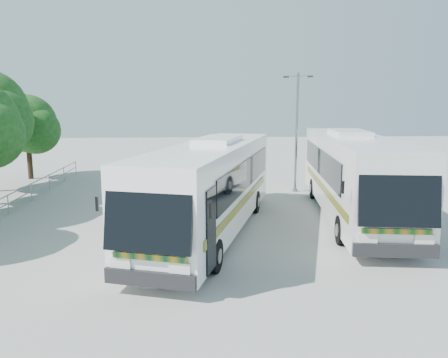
{
  "coord_description": "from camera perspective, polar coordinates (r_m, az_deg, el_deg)",
  "views": [
    {
      "loc": [
        -0.92,
        -18.05,
        5.35
      ],
      "look_at": [
        0.33,
        1.65,
        1.88
      ],
      "focal_mm": 35.0,
      "sensor_mm": 36.0,
      "label": 1
    }
  ],
  "objects": [
    {
      "name": "railing",
      "position": [
        24.29,
        -25.51,
        -1.95
      ],
      "size": [
        0.06,
        22.0,
        1.0
      ],
      "color": "gray",
      "rests_on": "ground"
    },
    {
      "name": "tree_far_e",
      "position": [
        33.5,
        -24.24,
        6.6
      ],
      "size": [
        4.54,
        4.28,
        5.92
      ],
      "color": "#382314",
      "rests_on": "ground"
    },
    {
      "name": "ground",
      "position": [
        18.85,
        -0.68,
        -6.51
      ],
      "size": [
        100.0,
        100.0,
        0.0
      ],
      "primitive_type": "plane",
      "color": "#959591",
      "rests_on": "ground"
    },
    {
      "name": "kerb_divider",
      "position": [
        20.78,
        -7.33,
        -4.81
      ],
      "size": [
        0.4,
        16.0,
        0.15
      ],
      "primitive_type": "cube",
      "color": "#B2B2AD",
      "rests_on": "ground"
    },
    {
      "name": "lamppost",
      "position": [
        26.4,
        9.47,
        6.67
      ],
      "size": [
        1.67,
        0.73,
        7.04
      ],
      "rotation": [
        0.0,
        0.0,
        -0.34
      ],
      "color": "gray",
      "rests_on": "ground"
    },
    {
      "name": "coach_main",
      "position": [
        17.9,
        -1.66,
        -0.77
      ],
      "size": [
        6.38,
        13.41,
        3.67
      ],
      "rotation": [
        0.0,
        0.0,
        -0.3
      ],
      "color": "white",
      "rests_on": "ground"
    },
    {
      "name": "coach_adjacent",
      "position": [
        21.36,
        16.44,
        0.76
      ],
      "size": [
        4.56,
        13.91,
        3.79
      ],
      "rotation": [
        0.0,
        0.0,
        -0.13
      ],
      "color": "silver",
      "rests_on": "ground"
    }
  ]
}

